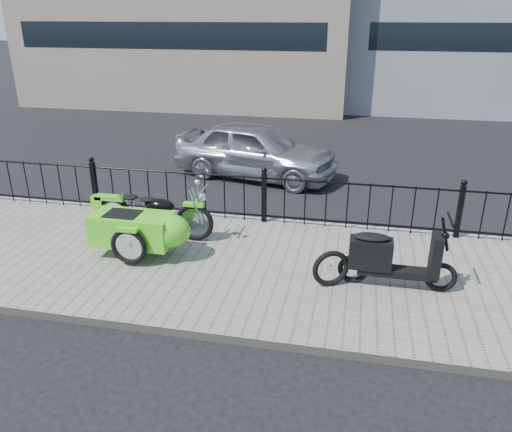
% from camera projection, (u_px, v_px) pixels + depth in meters
% --- Properties ---
extents(ground, '(120.00, 120.00, 0.00)m').
position_uv_depth(ground, '(249.00, 257.00, 8.48)').
color(ground, black).
rests_on(ground, ground).
extents(sidewalk, '(30.00, 3.80, 0.12)m').
position_uv_depth(sidewalk, '(243.00, 267.00, 8.00)').
color(sidewalk, slate).
rests_on(sidewalk, ground).
extents(curb, '(30.00, 0.10, 0.12)m').
position_uv_depth(curb, '(265.00, 221.00, 9.76)').
color(curb, gray).
rests_on(curb, ground).
extents(iron_fence, '(14.11, 0.11, 1.08)m').
position_uv_depth(iron_fence, '(264.00, 198.00, 9.43)').
color(iron_fence, black).
rests_on(iron_fence, sidewalk).
extents(motorcycle_sidecar, '(2.28, 1.48, 0.98)m').
position_uv_depth(motorcycle_sidecar, '(146.00, 226.00, 8.20)').
color(motorcycle_sidecar, black).
rests_on(motorcycle_sidecar, sidewalk).
extents(scooter, '(1.69, 0.49, 1.14)m').
position_uv_depth(scooter, '(389.00, 259.00, 7.18)').
color(scooter, black).
rests_on(scooter, sidewalk).
extents(spare_tire, '(0.55, 0.32, 0.57)m').
position_uv_depth(spare_tire, '(331.00, 268.00, 7.25)').
color(spare_tire, black).
rests_on(spare_tire, sidewalk).
extents(sedan_car, '(4.31, 2.48, 1.38)m').
position_uv_depth(sedan_car, '(255.00, 150.00, 12.32)').
color(sedan_car, '#B6B8BD').
rests_on(sedan_car, ground).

